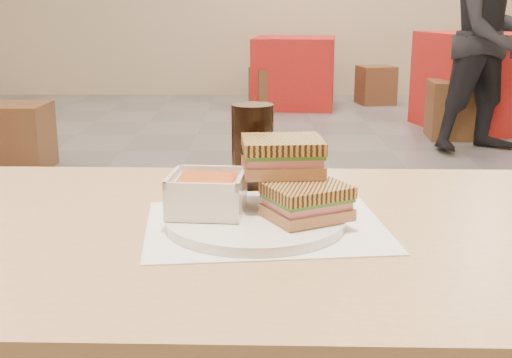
{
  "coord_description": "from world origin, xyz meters",
  "views": [
    {
      "loc": [
        0.01,
        -2.92,
        1.07
      ],
      "look_at": [
        0.01,
        -2.0,
        0.82
      ],
      "focal_mm": 46.57,
      "sensor_mm": 36.0,
      "label": 1
    }
  ],
  "objects_px": {
    "main_table": "(288,298)",
    "bg_chair_0r": "(19,137)",
    "cola_glass": "(253,149)",
    "soup_bowl": "(207,195)",
    "bg_table_2": "(294,72)",
    "patron_b": "(497,36)",
    "bg_chair_1l": "(454,109)",
    "bg_chair_2l": "(271,89)",
    "panini_lower": "(307,201)",
    "bg_chair_2r": "(376,85)",
    "bg_table_1": "(483,81)",
    "plate": "(255,221)"
  },
  "relations": [
    {
      "from": "cola_glass",
      "to": "patron_b",
      "type": "xyz_separation_m",
      "value": [
        1.71,
        3.73,
        0.01
      ]
    },
    {
      "from": "bg_table_2",
      "to": "bg_chair_2l",
      "type": "distance_m",
      "value": 0.33
    },
    {
      "from": "bg_table_1",
      "to": "bg_table_2",
      "type": "height_order",
      "value": "bg_table_1"
    },
    {
      "from": "panini_lower",
      "to": "bg_chair_2r",
      "type": "height_order",
      "value": "panini_lower"
    },
    {
      "from": "soup_bowl",
      "to": "plate",
      "type": "bearing_deg",
      "value": -14.78
    },
    {
      "from": "bg_table_1",
      "to": "patron_b",
      "type": "bearing_deg",
      "value": -104.83
    },
    {
      "from": "cola_glass",
      "to": "bg_table_1",
      "type": "height_order",
      "value": "cola_glass"
    },
    {
      "from": "cola_glass",
      "to": "main_table",
      "type": "bearing_deg",
      "value": -72.82
    },
    {
      "from": "panini_lower",
      "to": "bg_table_2",
      "type": "relative_size",
      "value": 0.15
    },
    {
      "from": "bg_chair_2l",
      "to": "bg_chair_2r",
      "type": "distance_m",
      "value": 1.2
    },
    {
      "from": "bg_table_2",
      "to": "bg_chair_2l",
      "type": "xyz_separation_m",
      "value": [
        -0.24,
        -0.17,
        -0.15
      ]
    },
    {
      "from": "plate",
      "to": "bg_chair_0r",
      "type": "bearing_deg",
      "value": 115.12
    },
    {
      "from": "main_table",
      "to": "patron_b",
      "type": "height_order",
      "value": "patron_b"
    },
    {
      "from": "bg_chair_0r",
      "to": "patron_b",
      "type": "height_order",
      "value": "patron_b"
    },
    {
      "from": "main_table",
      "to": "bg_chair_0r",
      "type": "distance_m",
      "value": 3.74
    },
    {
      "from": "bg_table_2",
      "to": "bg_chair_1l",
      "type": "xyz_separation_m",
      "value": [
        1.22,
        -1.65,
        -0.13
      ]
    },
    {
      "from": "plate",
      "to": "bg_table_2",
      "type": "height_order",
      "value": "plate"
    },
    {
      "from": "main_table",
      "to": "bg_chair_2l",
      "type": "relative_size",
      "value": 2.61
    },
    {
      "from": "bg_table_1",
      "to": "bg_table_2",
      "type": "distance_m",
      "value": 2.0
    },
    {
      "from": "bg_table_2",
      "to": "bg_chair_0r",
      "type": "bearing_deg",
      "value": -125.48
    },
    {
      "from": "bg_table_1",
      "to": "plate",
      "type": "bearing_deg",
      "value": -111.96
    },
    {
      "from": "bg_chair_1l",
      "to": "bg_chair_0r",
      "type": "bearing_deg",
      "value": -161.19
    },
    {
      "from": "soup_bowl",
      "to": "main_table",
      "type": "bearing_deg",
      "value": -8.06
    },
    {
      "from": "bg_chair_0r",
      "to": "bg_chair_2l",
      "type": "bearing_deg",
      "value": 56.38
    },
    {
      "from": "bg_chair_1l",
      "to": "bg_chair_2l",
      "type": "height_order",
      "value": "bg_chair_1l"
    },
    {
      "from": "main_table",
      "to": "bg_chair_0r",
      "type": "height_order",
      "value": "main_table"
    },
    {
      "from": "main_table",
      "to": "bg_chair_0r",
      "type": "relative_size",
      "value": 2.82
    },
    {
      "from": "bg_chair_0r",
      "to": "bg_chair_2l",
      "type": "height_order",
      "value": "bg_chair_0r"
    },
    {
      "from": "cola_glass",
      "to": "bg_chair_2r",
      "type": "relative_size",
      "value": 0.36
    },
    {
      "from": "plate",
      "to": "bg_chair_0r",
      "type": "relative_size",
      "value": 0.61
    },
    {
      "from": "panini_lower",
      "to": "bg_chair_1l",
      "type": "height_order",
      "value": "panini_lower"
    },
    {
      "from": "bg_table_1",
      "to": "bg_chair_2l",
      "type": "bearing_deg",
      "value": 149.17
    },
    {
      "from": "soup_bowl",
      "to": "bg_chair_2r",
      "type": "relative_size",
      "value": 0.28
    },
    {
      "from": "plate",
      "to": "main_table",
      "type": "bearing_deg",
      "value": 1.85
    },
    {
      "from": "bg_chair_0r",
      "to": "bg_chair_2r",
      "type": "relative_size",
      "value": 1.03
    },
    {
      "from": "cola_glass",
      "to": "bg_chair_2r",
      "type": "xyz_separation_m",
      "value": [
        1.28,
        6.08,
        -0.62
      ]
    },
    {
      "from": "patron_b",
      "to": "bg_chair_1l",
      "type": "bearing_deg",
      "value": 102.38
    },
    {
      "from": "main_table",
      "to": "bg_chair_2r",
      "type": "relative_size",
      "value": 2.9
    },
    {
      "from": "bg_chair_0r",
      "to": "bg_chair_1l",
      "type": "bearing_deg",
      "value": 18.81
    },
    {
      "from": "cola_glass",
      "to": "soup_bowl",
      "type": "bearing_deg",
      "value": -112.06
    },
    {
      "from": "plate",
      "to": "cola_glass",
      "type": "bearing_deg",
      "value": 91.72
    },
    {
      "from": "soup_bowl",
      "to": "cola_glass",
      "type": "distance_m",
      "value": 0.18
    },
    {
      "from": "main_table",
      "to": "bg_chair_2l",
      "type": "bearing_deg",
      "value": 89.2
    },
    {
      "from": "soup_bowl",
      "to": "panini_lower",
      "type": "height_order",
      "value": "soup_bowl"
    },
    {
      "from": "main_table",
      "to": "soup_bowl",
      "type": "bearing_deg",
      "value": 171.94
    },
    {
      "from": "bg_chair_1l",
      "to": "bg_chair_2l",
      "type": "relative_size",
      "value": 0.98
    },
    {
      "from": "bg_chair_1l",
      "to": "patron_b",
      "type": "distance_m",
      "value": 0.8
    },
    {
      "from": "bg_table_1",
      "to": "bg_chair_0r",
      "type": "xyz_separation_m",
      "value": [
        -3.51,
        -1.48,
        -0.19
      ]
    },
    {
      "from": "bg_table_1",
      "to": "bg_chair_1l",
      "type": "relative_size",
      "value": 2.43
    },
    {
      "from": "bg_chair_2l",
      "to": "bg_chair_0r",
      "type": "bearing_deg",
      "value": -123.62
    }
  ]
}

